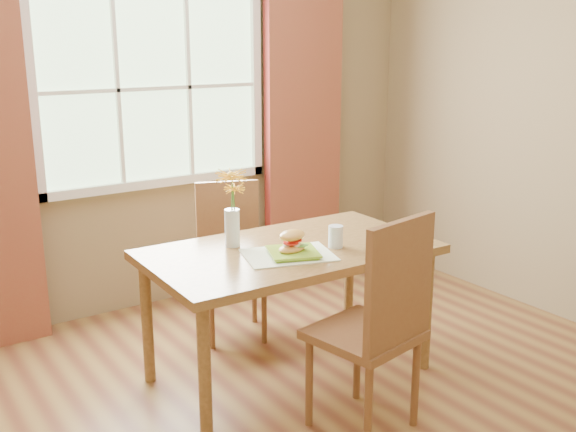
% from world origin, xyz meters
% --- Properties ---
extents(room, '(4.24, 3.84, 2.74)m').
position_xyz_m(room, '(0.00, 0.00, 1.35)').
color(room, olive).
rests_on(room, ground).
extents(window, '(1.62, 0.06, 1.32)m').
position_xyz_m(window, '(0.00, 1.87, 1.50)').
color(window, '#B2DFA9').
rests_on(window, room).
extents(curtain_right, '(0.65, 0.08, 2.20)m').
position_xyz_m(curtain_right, '(1.15, 1.78, 1.10)').
color(curtain_right, maroon).
rests_on(curtain_right, room).
extents(dining_table, '(1.54, 0.89, 0.74)m').
position_xyz_m(dining_table, '(0.14, 0.48, 0.67)').
color(dining_table, olive).
rests_on(dining_table, room).
extents(chair_near, '(0.52, 0.52, 1.07)m').
position_xyz_m(chair_near, '(0.16, -0.23, 0.59)').
color(chair_near, brown).
rests_on(chair_near, room).
extents(chair_far, '(0.51, 0.51, 0.96)m').
position_xyz_m(chair_far, '(0.17, 1.18, 0.52)').
color(chair_far, brown).
rests_on(chair_far, room).
extents(placemat, '(0.53, 0.45, 0.01)m').
position_xyz_m(placemat, '(0.06, 0.38, 0.75)').
color(placemat, beige).
rests_on(placemat, dining_table).
extents(plate, '(0.32, 0.32, 0.01)m').
position_xyz_m(plate, '(0.07, 0.36, 0.75)').
color(plate, '#80B62D').
rests_on(plate, placemat).
extents(croissant_sandwich, '(0.18, 0.14, 0.12)m').
position_xyz_m(croissant_sandwich, '(0.07, 0.36, 0.82)').
color(croissant_sandwich, '#DB904A').
rests_on(croissant_sandwich, plate).
extents(water_glass, '(0.08, 0.08, 0.12)m').
position_xyz_m(water_glass, '(0.35, 0.35, 0.80)').
color(water_glass, silver).
rests_on(water_glass, dining_table).
extents(flower_vase, '(0.17, 0.17, 0.42)m').
position_xyz_m(flower_vase, '(-0.10, 0.68, 0.99)').
color(flower_vase, silver).
rests_on(flower_vase, dining_table).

